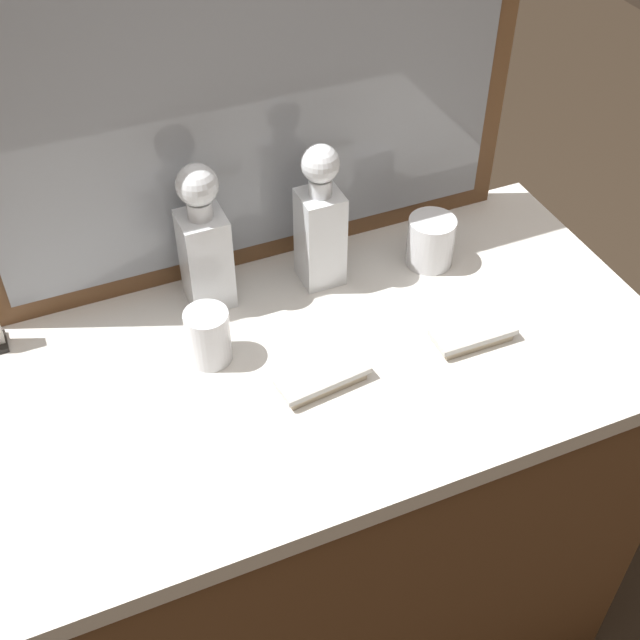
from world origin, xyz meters
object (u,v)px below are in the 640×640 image
object	(u,v)px
crystal_decanter_far_right	(320,229)
crystal_tumbler_rear	(208,338)
crystal_tumbler_left	(430,243)
crystal_decanter_center	(205,250)
silver_brush_rear	(323,379)
silver_brush_center	(473,335)

from	to	relation	value
crystal_decanter_far_right	crystal_tumbler_rear	size ratio (longest dim) A/B	2.84
crystal_tumbler_left	crystal_tumbler_rear	size ratio (longest dim) A/B	0.98
crystal_tumbler_rear	crystal_decanter_far_right	bearing A→B (deg)	25.45
crystal_decanter_center	crystal_tumbler_rear	bearing A→B (deg)	-107.45
crystal_decanter_far_right	silver_brush_rear	xyz separation A→B (m)	(-0.10, -0.24, -0.10)
crystal_tumbler_left	crystal_tumbler_rear	distance (m)	0.45
crystal_tumbler_rear	silver_brush_center	size ratio (longest dim) A/B	0.68
crystal_decanter_center	crystal_tumbler_left	distance (m)	0.41
crystal_tumbler_left	crystal_decanter_far_right	bearing A→B (deg)	169.79
silver_brush_rear	silver_brush_center	bearing A→B (deg)	-1.07
silver_brush_rear	crystal_tumbler_left	bearing A→B (deg)	34.44
crystal_tumbler_rear	silver_brush_center	world-z (taller)	crystal_tumbler_rear
crystal_tumbler_rear	crystal_tumbler_left	bearing A→B (deg)	10.13
crystal_tumbler_left	silver_brush_center	size ratio (longest dim) A/B	0.67
crystal_tumbler_left	crystal_tumbler_rear	bearing A→B (deg)	-169.87
crystal_decanter_far_right	crystal_tumbler_rear	bearing A→B (deg)	-154.55
crystal_decanter_center	crystal_tumbler_left	world-z (taller)	crystal_decanter_center
crystal_tumbler_left	crystal_decanter_center	bearing A→B (deg)	171.84
crystal_decanter_far_right	silver_brush_rear	distance (m)	0.28
crystal_decanter_center	crystal_decanter_far_right	xyz separation A→B (m)	(0.20, -0.02, -0.00)
crystal_decanter_center	silver_brush_rear	distance (m)	0.30
crystal_decanter_center	crystal_decanter_far_right	bearing A→B (deg)	-6.07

